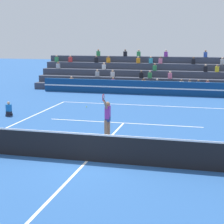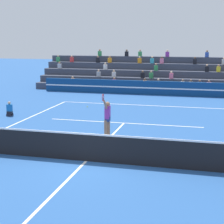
{
  "view_description": "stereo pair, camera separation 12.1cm",
  "coord_description": "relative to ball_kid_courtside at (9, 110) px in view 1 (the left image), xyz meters",
  "views": [
    {
      "loc": [
        4.05,
        -12.51,
        4.47
      ],
      "look_at": [
        -0.0,
        3.84,
        1.1
      ],
      "focal_mm": 60.0,
      "sensor_mm": 36.0,
      "label": 1
    },
    {
      "loc": [
        4.17,
        -12.48,
        4.47
      ],
      "look_at": [
        -0.0,
        3.84,
        1.1
      ],
      "focal_mm": 60.0,
      "sensor_mm": 36.0,
      "label": 2
    }
  ],
  "objects": [
    {
      "name": "ground_plane",
      "position": [
        6.83,
        -6.6,
        -0.33
      ],
      "size": [
        120.0,
        120.0,
        0.0
      ],
      "primitive_type": "plane",
      "color": "#285699"
    },
    {
      "name": "tennis_player",
      "position": [
        6.82,
        -3.57,
        0.65
      ],
      "size": [
        0.33,
        1.39,
        2.25
      ],
      "color": "#9E7051",
      "rests_on": "ground"
    },
    {
      "name": "bleacher_stand",
      "position": [
        6.83,
        13.87,
        0.69
      ],
      "size": [
        20.8,
        4.75,
        3.38
      ],
      "color": "#383D4C",
      "rests_on": "ground"
    },
    {
      "name": "ball_kid_courtside",
      "position": [
        0.0,
        0.0,
        0.0
      ],
      "size": [
        0.3,
        0.36,
        0.84
      ],
      "color": "black",
      "rests_on": "ground"
    },
    {
      "name": "court_lines",
      "position": [
        6.83,
        -6.6,
        -0.33
      ],
      "size": [
        11.1,
        23.9,
        0.01
      ],
      "color": "white",
      "rests_on": "ground"
    },
    {
      "name": "tennis_net",
      "position": [
        6.83,
        -6.6,
        0.21
      ],
      "size": [
        12.0,
        0.1,
        1.1
      ],
      "color": "slate",
      "rests_on": "ground"
    },
    {
      "name": "tennis_ball",
      "position": [
        3.51,
        3.7,
        -0.3
      ],
      "size": [
        0.07,
        0.07,
        0.07
      ],
      "primitive_type": "sphere",
      "color": "#C6DB33",
      "rests_on": "ground"
    },
    {
      "name": "sponsor_banner_wall",
      "position": [
        6.83,
        10.07,
        0.22
      ],
      "size": [
        18.0,
        0.26,
        1.1
      ],
      "color": "navy",
      "rests_on": "ground"
    }
  ]
}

